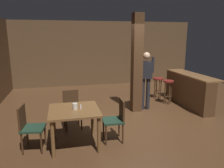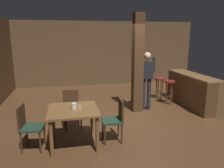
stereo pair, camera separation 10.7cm
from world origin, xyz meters
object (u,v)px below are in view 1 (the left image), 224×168
(standing_person, at_px, (146,77))
(bar_counter, at_px, (188,90))
(dining_table, at_px, (74,115))
(bar_stool_near, at_px, (168,87))
(bar_stool_mid, at_px, (158,83))
(chair_north, at_px, (72,107))
(chair_east, at_px, (116,118))
(chair_west, at_px, (29,126))
(salt_shaker, at_px, (81,107))
(napkin_cup, at_px, (75,106))

(standing_person, height_order, bar_counter, standing_person)
(standing_person, distance_m, bar_counter, 1.53)
(standing_person, xyz_separation_m, bar_counter, (1.45, 0.03, -0.49))
(dining_table, xyz_separation_m, bar_stool_near, (3.14, 2.09, -0.06))
(dining_table, distance_m, bar_stool_mid, 4.13)
(chair_north, xyz_separation_m, bar_stool_near, (3.14, 1.16, 0.07))
(dining_table, xyz_separation_m, chair_east, (0.87, -0.00, -0.13))
(dining_table, xyz_separation_m, chair_west, (-0.86, -0.01, -0.13))
(standing_person, bearing_deg, salt_shaker, -140.11)
(napkin_cup, bearing_deg, bar_counter, 26.04)
(chair_north, distance_m, napkin_cup, 0.97)
(chair_west, xyz_separation_m, standing_person, (3.08, 1.76, 0.50))
(chair_east, distance_m, salt_shaker, 0.79)
(chair_east, distance_m, napkin_cup, 0.90)
(chair_west, relative_size, bar_counter, 0.41)
(dining_table, distance_m, chair_west, 0.87)
(chair_north, height_order, bar_stool_mid, chair_north)
(bar_stool_near, relative_size, bar_stool_mid, 1.05)
(napkin_cup, height_order, salt_shaker, napkin_cup)
(chair_east, bearing_deg, dining_table, 179.76)
(napkin_cup, height_order, standing_person, standing_person)
(dining_table, distance_m, bar_stool_near, 3.77)
(dining_table, distance_m, bar_counter, 4.08)
(chair_north, bearing_deg, bar_stool_mid, 30.45)
(dining_table, xyz_separation_m, chair_north, (-0.00, 0.92, -0.13))
(chair_east, bearing_deg, bar_stool_mid, 50.99)
(chair_east, height_order, bar_stool_mid, chair_east)
(chair_west, distance_m, chair_north, 1.27)
(chair_north, relative_size, salt_shaker, 11.64)
(napkin_cup, relative_size, bar_stool_near, 0.16)
(chair_east, relative_size, bar_counter, 0.41)
(dining_table, bearing_deg, chair_west, -179.50)
(napkin_cup, height_order, bar_counter, bar_counter)
(bar_stool_mid, bearing_deg, standing_person, -131.51)
(dining_table, bearing_deg, salt_shaker, 5.76)
(napkin_cup, xyz_separation_m, bar_stool_mid, (3.07, 2.74, -0.26))
(chair_north, bearing_deg, dining_table, -89.73)
(chair_east, relative_size, bar_stool_near, 1.14)
(bar_stool_mid, bearing_deg, dining_table, -138.42)
(dining_table, bearing_deg, standing_person, 38.36)
(chair_north, xyz_separation_m, bar_counter, (3.67, 0.86, 0.01))
(chair_west, bearing_deg, bar_stool_mid, 34.81)
(dining_table, height_order, standing_person, standing_person)
(salt_shaker, bearing_deg, chair_east, -1.33)
(bar_stool_mid, bearing_deg, chair_north, -149.55)
(chair_west, xyz_separation_m, bar_counter, (4.53, 1.79, 0.01))
(chair_east, relative_size, bar_stool_mid, 1.20)
(dining_table, bearing_deg, bar_stool_mid, 41.58)
(bar_counter, bearing_deg, bar_stool_near, 150.47)
(napkin_cup, bearing_deg, dining_table, -168.22)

